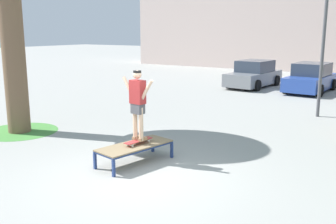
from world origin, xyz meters
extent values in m
plane|color=#999993|center=(0.00, 0.00, 0.00)|extent=(120.00, 120.00, 0.00)
cube|color=navy|center=(-0.77, 1.69, 0.19)|extent=(0.07, 0.07, 0.38)
cube|color=navy|center=(-0.09, 1.55, 0.19)|extent=(0.07, 0.07, 0.38)
cube|color=navy|center=(-1.16, -0.10, 0.19)|extent=(0.07, 0.07, 0.38)
cube|color=navy|center=(-0.48, -0.25, 0.19)|extent=(0.07, 0.07, 0.38)
cylinder|color=navy|center=(-0.97, 0.80, 0.41)|extent=(0.45, 1.87, 0.05)
cylinder|color=navy|center=(-0.28, 0.65, 0.41)|extent=(0.45, 1.87, 0.05)
cylinder|color=navy|center=(-0.43, 1.62, 0.41)|extent=(0.75, 0.21, 0.05)
cylinder|color=navy|center=(-0.82, -0.18, 0.41)|extent=(0.75, 0.21, 0.05)
cube|color=#847051|center=(-0.63, 0.72, 0.45)|extent=(1.15, 2.02, 0.03)
cube|color=#B23333|center=(-0.60, 0.83, 0.54)|extent=(0.32, 0.82, 0.02)
cylinder|color=silver|center=(-0.63, 1.12, 0.49)|extent=(0.04, 0.06, 0.06)
cylinder|color=silver|center=(-0.48, 1.10, 0.49)|extent=(0.04, 0.06, 0.06)
cylinder|color=silver|center=(-0.72, 0.57, 0.49)|extent=(0.04, 0.06, 0.06)
cylinder|color=silver|center=(-0.57, 0.55, 0.49)|extent=(0.04, 0.06, 0.06)
cylinder|color=beige|center=(-0.70, 0.85, 0.96)|extent=(0.11, 0.11, 0.82)
cube|color=#99704C|center=(-0.69, 0.90, 0.59)|extent=(0.14, 0.25, 0.07)
cylinder|color=beige|center=(-0.50, 0.82, 0.96)|extent=(0.11, 0.11, 0.82)
cube|color=#99704C|center=(-0.49, 0.87, 0.59)|extent=(0.14, 0.25, 0.07)
cube|color=#4C4C51|center=(-0.60, 0.83, 1.34)|extent=(0.33, 0.24, 0.24)
cube|color=maroon|center=(-0.60, 0.83, 1.74)|extent=(0.39, 0.27, 0.56)
cylinder|color=beige|center=(-0.90, 0.88, 1.81)|extent=(0.41, 0.14, 0.52)
cylinder|color=beige|center=(-0.30, 0.79, 1.81)|extent=(0.41, 0.14, 0.52)
sphere|color=beige|center=(-0.60, 0.83, 2.15)|extent=(0.20, 0.20, 0.20)
cylinder|color=black|center=(-0.60, 0.83, 2.22)|extent=(0.19, 0.19, 0.05)
cylinder|color=brown|center=(-5.55, 1.16, 2.46)|extent=(0.69, 0.69, 4.92)
cylinder|color=#47893D|center=(-5.55, 1.16, 0.00)|extent=(2.36, 2.36, 0.01)
cube|color=slate|center=(-2.74, 14.67, 0.51)|extent=(2.08, 4.34, 0.70)
cube|color=#2D3847|center=(-2.73, 14.82, 1.18)|extent=(1.75, 2.24, 0.64)
cylinder|color=black|center=(-2.02, 13.30, 0.30)|extent=(0.28, 0.62, 0.60)
cylinder|color=black|center=(-3.71, 13.45, 0.30)|extent=(0.28, 0.62, 0.60)
cylinder|color=black|center=(-1.77, 15.89, 0.30)|extent=(0.28, 0.62, 0.60)
cylinder|color=black|center=(-3.47, 16.05, 0.30)|extent=(0.28, 0.62, 0.60)
cube|color=#28479E|center=(0.40, 14.57, 0.51)|extent=(1.96, 4.30, 0.70)
cube|color=#2D3847|center=(0.41, 14.72, 1.18)|extent=(1.69, 2.19, 0.64)
cylinder|color=black|center=(1.17, 13.22, 0.30)|extent=(0.26, 0.61, 0.60)
cylinder|color=black|center=(-0.53, 13.33, 0.30)|extent=(0.26, 0.61, 0.60)
cylinder|color=black|center=(1.33, 15.82, 0.30)|extent=(0.26, 0.61, 0.60)
cylinder|color=black|center=(-0.37, 15.93, 0.30)|extent=(0.26, 0.61, 0.60)
cylinder|color=#4C4C51|center=(2.02, 8.52, 2.75)|extent=(0.12, 0.12, 5.50)
camera|label=1|loc=(4.82, -6.41, 3.16)|focal=41.34mm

